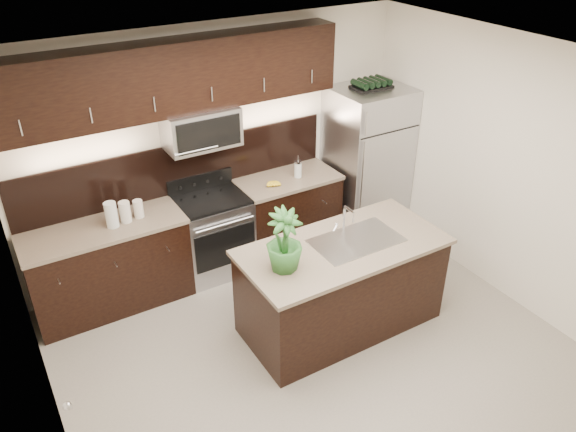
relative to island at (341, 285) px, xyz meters
The scene contains 12 objects.
ground 0.67m from the island, 155.06° to the right, with size 4.50×4.50×0.00m, color gray.
room_walls 1.36m from the island, 156.32° to the right, with size 4.52×4.02×2.71m.
counter_run 1.73m from the island, 120.73° to the left, with size 3.51×0.65×0.94m.
upper_fixtures 2.49m from the island, 117.70° to the left, with size 3.49×0.40×1.66m.
island is the anchor object (origin of this frame).
sink_faucet 0.51m from the island, ahead, with size 0.84×0.50×0.28m.
refrigerator 2.03m from the island, 46.23° to the left, with size 0.88×0.80×1.83m, color #B2B2B7.
wine_rack 2.43m from the island, 46.23° to the left, with size 0.45×0.28×0.11m.
plant 1.00m from the island, behind, with size 0.32×0.32×0.57m, color #285E25.
canisters 2.27m from the island, 138.32° to the left, with size 0.39×0.16×0.26m.
french_press 1.60m from the island, 74.74° to the left, with size 0.09×0.09×0.26m.
bananas 1.49m from the island, 90.04° to the left, with size 0.16×0.13×0.05m, color yellow.
Camera 1 is at (-2.26, -3.29, 3.81)m, focal length 35.00 mm.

